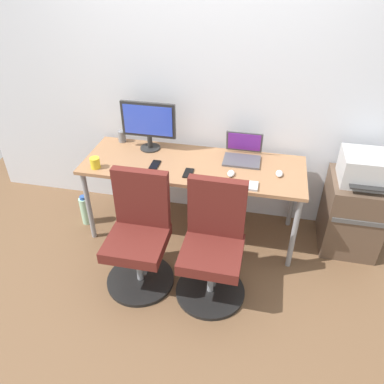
# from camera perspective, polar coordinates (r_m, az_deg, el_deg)

# --- Properties ---
(ground_plane) EXTENTS (5.28, 5.28, 0.00)m
(ground_plane) POSITION_cam_1_polar(r_m,az_deg,el_deg) (3.58, 0.17, -5.79)
(ground_plane) COLOR brown
(back_wall) EXTENTS (4.40, 0.04, 2.60)m
(back_wall) POSITION_cam_1_polar(r_m,az_deg,el_deg) (3.29, 1.73, 16.51)
(back_wall) COLOR silver
(back_wall) RESTS_ON ground
(desk) EXTENTS (1.86, 0.66, 0.73)m
(desk) POSITION_cam_1_polar(r_m,az_deg,el_deg) (3.19, 0.19, 3.35)
(desk) COLOR #996B47
(desk) RESTS_ON ground
(office_chair_left) EXTENTS (0.54, 0.54, 0.94)m
(office_chair_left) POSITION_cam_1_polar(r_m,az_deg,el_deg) (2.90, -8.04, -6.70)
(office_chair_left) COLOR black
(office_chair_left) RESTS_ON ground
(office_chair_right) EXTENTS (0.54, 0.54, 0.94)m
(office_chair_right) POSITION_cam_1_polar(r_m,az_deg,el_deg) (2.79, 3.22, -8.38)
(office_chair_right) COLOR black
(office_chair_right) RESTS_ON ground
(side_cabinet) EXTENTS (0.46, 0.51, 0.67)m
(side_cabinet) POSITION_cam_1_polar(r_m,az_deg,el_deg) (3.52, 23.13, -3.01)
(side_cabinet) COLOR brown
(side_cabinet) RESTS_ON ground
(printer) EXTENTS (0.38, 0.40, 0.24)m
(printer) POSITION_cam_1_polar(r_m,az_deg,el_deg) (3.28, 24.91, 3.29)
(printer) COLOR #B7B7B7
(printer) RESTS_ON side_cabinet
(water_bottle_on_floor) EXTENTS (0.09, 0.09, 0.31)m
(water_bottle_on_floor) POSITION_cam_1_polar(r_m,az_deg,el_deg) (3.72, -15.94, -2.68)
(water_bottle_on_floor) COLOR #A5D8B2
(water_bottle_on_floor) RESTS_ON ground
(desktop_monitor) EXTENTS (0.48, 0.18, 0.43)m
(desktop_monitor) POSITION_cam_1_polar(r_m,az_deg,el_deg) (3.31, -6.64, 10.42)
(desktop_monitor) COLOR #262626
(desktop_monitor) RESTS_ON desk
(open_laptop) EXTENTS (0.31, 0.28, 0.22)m
(open_laptop) POSITION_cam_1_polar(r_m,az_deg,el_deg) (3.24, 7.73, 5.90)
(open_laptop) COLOR #4C4C51
(open_laptop) RESTS_ON desk
(keyboard_by_monitor) EXTENTS (0.34, 0.12, 0.02)m
(keyboard_by_monitor) POSITION_cam_1_polar(r_m,az_deg,el_deg) (3.05, -8.16, 2.90)
(keyboard_by_monitor) COLOR #2D2D2D
(keyboard_by_monitor) RESTS_ON desk
(keyboard_by_laptop) EXTENTS (0.34, 0.12, 0.02)m
(keyboard_by_laptop) POSITION_cam_1_polar(r_m,az_deg,el_deg) (2.90, 6.67, 1.21)
(keyboard_by_laptop) COLOR #B7B7B7
(keyboard_by_laptop) RESTS_ON desk
(mouse_by_monitor) EXTENTS (0.06, 0.10, 0.03)m
(mouse_by_monitor) POSITION_cam_1_polar(r_m,az_deg,el_deg) (3.08, 13.14, 2.76)
(mouse_by_monitor) COLOR silver
(mouse_by_monitor) RESTS_ON desk
(mouse_by_laptop) EXTENTS (0.06, 0.10, 0.03)m
(mouse_by_laptop) POSITION_cam_1_polar(r_m,az_deg,el_deg) (3.01, 5.95, 2.83)
(mouse_by_laptop) COLOR silver
(mouse_by_laptop) RESTS_ON desk
(coffee_mug) EXTENTS (0.08, 0.08, 0.09)m
(coffee_mug) POSITION_cam_1_polar(r_m,az_deg,el_deg) (3.18, -14.53, 4.32)
(coffee_mug) COLOR yellow
(coffee_mug) RESTS_ON desk
(pen_cup) EXTENTS (0.07, 0.07, 0.10)m
(pen_cup) POSITION_cam_1_polar(r_m,az_deg,el_deg) (3.56, -10.61, 8.35)
(pen_cup) COLOR slate
(pen_cup) RESTS_ON desk
(phone_near_laptop) EXTENTS (0.07, 0.14, 0.01)m
(phone_near_laptop) POSITION_cam_1_polar(r_m,az_deg,el_deg) (3.15, -5.66, 4.15)
(phone_near_laptop) COLOR black
(phone_near_laptop) RESTS_ON desk
(phone_near_monitor) EXTENTS (0.07, 0.14, 0.01)m
(phone_near_monitor) POSITION_cam_1_polar(r_m,az_deg,el_deg) (3.02, -0.57, 2.90)
(phone_near_monitor) COLOR black
(phone_near_monitor) RESTS_ON desk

